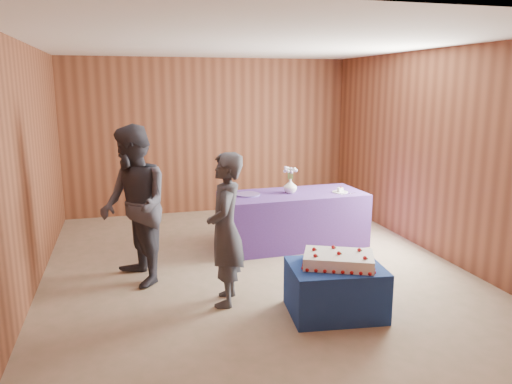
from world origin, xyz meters
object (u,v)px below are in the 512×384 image
object	(u,v)px
vase	(290,186)
guest_right	(134,206)
guest_left	(226,230)
serving_table	(293,219)
cake_table	(335,289)
sheet_cake	(339,260)

from	to	relation	value
vase	guest_right	world-z (taller)	guest_right
vase	guest_right	xyz separation A→B (m)	(-2.15, -0.90, 0.06)
guest_left	guest_right	world-z (taller)	guest_right
serving_table	vase	size ratio (longest dim) A/B	10.14
vase	guest_right	bearing A→B (deg)	-157.31
serving_table	guest_right	size ratio (longest dim) A/B	1.10
cake_table	vase	xyz separation A→B (m)	(0.28, 2.22, 0.60)
sheet_cake	guest_left	bearing A→B (deg)	176.56
cake_table	guest_right	world-z (taller)	guest_right
cake_table	guest_left	distance (m)	1.25
sheet_cake	guest_right	xyz separation A→B (m)	(-1.89, 1.33, 0.35)
serving_table	sheet_cake	distance (m)	2.23
cake_table	serving_table	distance (m)	2.22
guest_left	guest_right	xyz separation A→B (m)	(-0.88, 0.79, 0.12)
sheet_cake	guest_right	size ratio (longest dim) A/B	0.45
vase	guest_left	world-z (taller)	guest_left
cake_table	serving_table	bearing A→B (deg)	88.38
sheet_cake	serving_table	bearing A→B (deg)	106.98
serving_table	vase	bearing A→B (deg)	143.12
vase	guest_left	bearing A→B (deg)	-126.98
cake_table	guest_left	world-z (taller)	guest_left
cake_table	serving_table	world-z (taller)	serving_table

